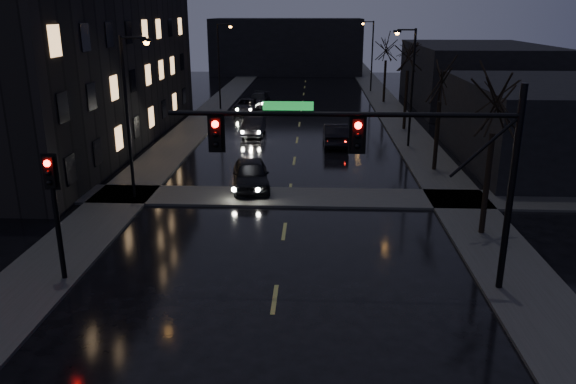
# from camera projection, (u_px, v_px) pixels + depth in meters

# --- Properties ---
(sidewalk_left) EXTENTS (3.00, 140.00, 0.12)m
(sidewalk_left) POSITION_uv_depth(u_px,v_px,m) (192.00, 130.00, 44.56)
(sidewalk_left) COLOR #2D2D2B
(sidewalk_left) RESTS_ON ground
(sidewalk_right) EXTENTS (3.00, 140.00, 0.12)m
(sidewalk_right) POSITION_uv_depth(u_px,v_px,m) (407.00, 132.00, 43.81)
(sidewalk_right) COLOR #2D2D2B
(sidewalk_right) RESTS_ON ground
(sidewalk_cross) EXTENTS (40.00, 3.00, 0.12)m
(sidewalk_cross) POSITION_uv_depth(u_px,v_px,m) (289.00, 197.00, 28.51)
(sidewalk_cross) COLOR #2D2D2B
(sidewalk_cross) RESTS_ON ground
(apartment_block) EXTENTS (12.00, 30.00, 12.00)m
(apartment_block) POSITION_uv_depth(u_px,v_px,m) (56.00, 58.00, 38.34)
(apartment_block) COLOR black
(apartment_block) RESTS_ON ground
(commercial_right_near) EXTENTS (10.00, 14.00, 5.00)m
(commercial_right_near) POSITION_uv_depth(u_px,v_px,m) (548.00, 124.00, 34.20)
(commercial_right_near) COLOR black
(commercial_right_near) RESTS_ON ground
(commercial_right_far) EXTENTS (12.00, 18.00, 6.00)m
(commercial_right_far) POSITION_uv_depth(u_px,v_px,m) (476.00, 76.00, 54.88)
(commercial_right_far) COLOR black
(commercial_right_far) RESTS_ON ground
(far_block) EXTENTS (22.00, 10.00, 8.00)m
(far_block) POSITION_uv_depth(u_px,v_px,m) (287.00, 46.00, 83.97)
(far_block) COLOR black
(far_block) RESTS_ON ground
(signal_mast) EXTENTS (11.11, 0.41, 7.00)m
(signal_mast) POSITION_uv_depth(u_px,v_px,m) (396.00, 150.00, 17.82)
(signal_mast) COLOR black
(signal_mast) RESTS_ON ground
(signal_pole_left) EXTENTS (0.35, 0.41, 4.53)m
(signal_pole_left) POSITION_uv_depth(u_px,v_px,m) (54.00, 200.00, 18.90)
(signal_pole_left) COLOR black
(signal_pole_left) RESTS_ON ground
(tree_near) EXTENTS (3.52, 3.52, 8.08)m
(tree_near) POSITION_uv_depth(u_px,v_px,m) (498.00, 88.00, 21.96)
(tree_near) COLOR black
(tree_near) RESTS_ON ground
(tree_mid_a) EXTENTS (3.30, 3.30, 7.58)m
(tree_mid_a) POSITION_uv_depth(u_px,v_px,m) (442.00, 71.00, 31.58)
(tree_mid_a) COLOR black
(tree_mid_a) RESTS_ON ground
(tree_mid_b) EXTENTS (3.74, 3.74, 8.59)m
(tree_mid_b) POSITION_uv_depth(u_px,v_px,m) (409.00, 45.00, 42.75)
(tree_mid_b) COLOR black
(tree_mid_b) RESTS_ON ground
(tree_far) EXTENTS (3.43, 3.43, 7.88)m
(tree_far) POSITION_uv_depth(u_px,v_px,m) (387.00, 42.00, 56.22)
(tree_far) COLOR black
(tree_far) RESTS_ON ground
(streetlight_l_near) EXTENTS (1.53, 0.28, 8.00)m
(streetlight_l_near) POSITION_uv_depth(u_px,v_px,m) (131.00, 105.00, 26.92)
(streetlight_l_near) COLOR black
(streetlight_l_near) RESTS_ON ground
(streetlight_l_far) EXTENTS (1.53, 0.28, 8.00)m
(streetlight_l_far) POSITION_uv_depth(u_px,v_px,m) (221.00, 59.00, 52.57)
(streetlight_l_far) COLOR black
(streetlight_l_far) RESTS_ON ground
(streetlight_r_mid) EXTENTS (1.53, 0.28, 8.00)m
(streetlight_r_mid) POSITION_uv_depth(u_px,v_px,m) (409.00, 78.00, 37.65)
(streetlight_r_mid) COLOR black
(streetlight_r_mid) RESTS_ON ground
(streetlight_r_far) EXTENTS (1.53, 0.28, 8.00)m
(streetlight_r_far) POSITION_uv_depth(u_px,v_px,m) (370.00, 50.00, 64.26)
(streetlight_r_far) COLOR black
(streetlight_r_far) RESTS_ON ground
(oncoming_car_a) EXTENTS (2.52, 4.90, 1.60)m
(oncoming_car_a) POSITION_uv_depth(u_px,v_px,m) (251.00, 174.00, 29.80)
(oncoming_car_a) COLOR black
(oncoming_car_a) RESTS_ON ground
(oncoming_car_b) EXTENTS (1.59, 4.36, 1.43)m
(oncoming_car_b) POSITION_uv_depth(u_px,v_px,m) (254.00, 126.00, 42.93)
(oncoming_car_b) COLOR black
(oncoming_car_b) RESTS_ON ground
(oncoming_car_c) EXTENTS (2.41, 4.72, 1.28)m
(oncoming_car_c) POSITION_uv_depth(u_px,v_px,m) (247.00, 106.00, 52.32)
(oncoming_car_c) COLOR black
(oncoming_car_c) RESTS_ON ground
(oncoming_car_d) EXTENTS (2.11, 4.64, 1.32)m
(oncoming_car_d) POSITION_uv_depth(u_px,v_px,m) (259.00, 100.00, 55.77)
(oncoming_car_d) COLOR black
(oncoming_car_d) RESTS_ON ground
(lead_car) EXTENTS (1.75, 4.77, 1.56)m
(lead_car) POSITION_uv_depth(u_px,v_px,m) (335.00, 134.00, 39.65)
(lead_car) COLOR black
(lead_car) RESTS_ON ground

